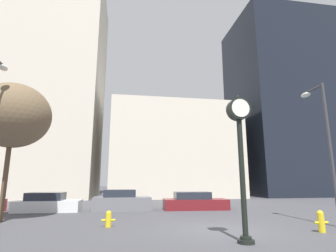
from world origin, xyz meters
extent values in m
plane|color=#424247|center=(0.00, 0.00, 0.00)|extent=(200.00, 200.00, 0.00)
cube|color=beige|center=(-13.15, 24.00, 14.21)|extent=(11.27, 12.00, 28.41)
cube|color=beige|center=(2.28, 24.00, 5.80)|extent=(15.92, 12.00, 11.61)
cube|color=black|center=(19.50, 24.00, 13.31)|extent=(13.99, 12.00, 26.62)
cylinder|color=black|center=(-0.03, -2.46, 0.06)|extent=(0.54, 0.54, 0.12)
cylinder|color=black|center=(-0.03, -2.46, 0.17)|extent=(0.36, 0.36, 0.10)
cylinder|color=black|center=(-0.03, -2.46, 2.13)|extent=(0.18, 0.18, 3.81)
cylinder|color=black|center=(-0.03, -2.46, 4.43)|extent=(0.79, 0.35, 0.79)
cylinder|color=white|center=(-0.03, -2.65, 4.43)|extent=(0.65, 0.02, 0.65)
cylinder|color=white|center=(-0.03, -2.27, 4.43)|extent=(0.65, 0.02, 0.65)
sphere|color=black|center=(-0.03, -2.46, 4.88)|extent=(0.12, 0.12, 0.12)
cube|color=silver|center=(-8.79, 8.02, 0.36)|extent=(4.10, 1.89, 0.72)
cube|color=#232833|center=(-8.99, 8.02, 0.97)|extent=(2.27, 1.64, 0.50)
cube|color=slate|center=(-4.03, 8.03, 0.45)|extent=(3.88, 1.88, 0.89)
cube|color=#232833|center=(-4.22, 8.03, 1.14)|extent=(2.14, 1.64, 0.49)
cube|color=maroon|center=(1.07, 7.74, 0.36)|extent=(4.56, 2.04, 0.72)
cube|color=#232833|center=(0.84, 7.75, 0.96)|extent=(2.54, 1.72, 0.49)
cylinder|color=yellow|center=(3.70, -1.22, 0.33)|extent=(0.25, 0.25, 0.66)
sphere|color=yellow|center=(3.70, -1.22, 0.70)|extent=(0.24, 0.24, 0.24)
cylinder|color=yellow|center=(3.50, -1.22, 0.36)|extent=(0.16, 0.09, 0.09)
cylinder|color=yellow|center=(3.91, -1.22, 0.36)|extent=(0.16, 0.09, 0.09)
cylinder|color=yellow|center=(-4.55, 1.35, 0.26)|extent=(0.25, 0.25, 0.52)
sphere|color=yellow|center=(-4.55, 1.35, 0.56)|extent=(0.24, 0.24, 0.24)
cylinder|color=yellow|center=(-4.76, 1.35, 0.28)|extent=(0.17, 0.09, 0.09)
cylinder|color=yellow|center=(-4.34, 1.35, 0.28)|extent=(0.17, 0.09, 0.09)
ellipsoid|color=silver|center=(-9.73, 1.67, 7.16)|extent=(0.36, 0.60, 0.24)
cylinder|color=#38383D|center=(5.34, -0.28, 3.29)|extent=(0.14, 0.14, 6.58)
cylinder|color=#38383D|center=(5.34, 0.32, 6.48)|extent=(0.11, 1.20, 0.11)
ellipsoid|color=silver|center=(5.34, 0.92, 6.38)|extent=(0.36, 0.60, 0.24)
cylinder|color=brown|center=(-9.84, 3.66, 2.10)|extent=(0.24, 0.24, 4.20)
ellipsoid|color=brown|center=(-9.84, 3.66, 5.34)|extent=(3.78, 3.78, 3.41)
camera|label=1|loc=(-3.92, -10.86, 1.94)|focal=28.00mm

